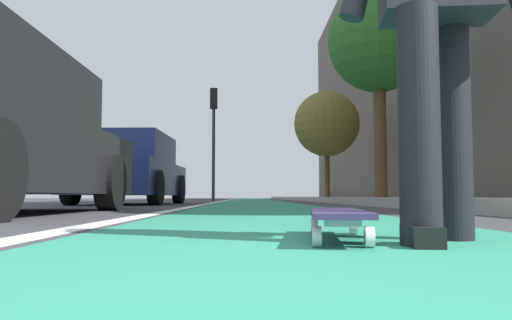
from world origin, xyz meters
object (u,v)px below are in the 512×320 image
object	(u,v)px
street_tree_mid	(379,43)
street_tree_far	(327,124)
skateboard	(338,216)
traffic_light	(214,123)
parked_car_mid	(131,171)

from	to	relation	value
street_tree_mid	street_tree_far	world-z (taller)	street_tree_mid
skateboard	traffic_light	size ratio (longest dim) A/B	0.20
parked_car_mid	street_tree_mid	size ratio (longest dim) A/B	0.81
skateboard	parked_car_mid	world-z (taller)	parked_car_mid
street_tree_far	skateboard	bearing A→B (deg)	171.32
traffic_light	street_tree_mid	distance (m)	8.84
skateboard	street_tree_far	xyz separation A→B (m)	(19.27, -2.94, 3.05)
parked_car_mid	traffic_light	bearing A→B (deg)	-7.81
street_tree_mid	street_tree_far	bearing A→B (deg)	-0.00
street_tree_mid	parked_car_mid	bearing A→B (deg)	103.65
skateboard	street_tree_far	bearing A→B (deg)	-8.68
skateboard	street_tree_mid	xyz separation A→B (m)	(10.74, -2.94, 3.90)
street_tree_far	street_tree_mid	bearing A→B (deg)	180.00
traffic_light	street_tree_far	world-z (taller)	street_tree_far
traffic_light	street_tree_far	xyz separation A→B (m)	(1.04, -4.58, 0.12)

